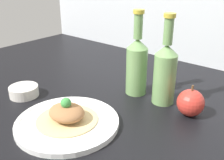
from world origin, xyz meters
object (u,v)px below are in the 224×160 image
apple (191,103)px  dipping_bowl (24,91)px  plated_food (67,114)px  cider_bottle_left (137,64)px  cider_bottle_right (165,71)px  plate (67,122)px

apple → dipping_bowl: size_ratio=0.99×
plated_food → cider_bottle_left: (2.64, 28.47, 6.96)cm
plated_food → cider_bottle_right: (13.12, 28.47, 6.96)cm
dipping_bowl → plate: bearing=-5.7°
cider_bottle_right → cider_bottle_left: bearing=180.0°
cider_bottle_left → dipping_bowl: cider_bottle_left is taller
apple → cider_bottle_left: bearing=174.3°
plate → cider_bottle_left: 30.16cm
plated_food → apple: 35.13cm
plated_food → cider_bottle_right: bearing=65.3°
cider_bottle_right → dipping_bowl: size_ratio=2.94×
plate → plated_food: plated_food is taller
plated_food → dipping_bowl: plated_food is taller
plated_food → dipping_bowl: size_ratio=1.76×
plate → apple: apple is taller
cider_bottle_left → cider_bottle_right: (10.48, 0.00, 0.00)cm
plate → dipping_bowl: 24.58cm
plate → plated_food: size_ratio=1.69×
plate → dipping_bowl: bearing=174.3°
cider_bottle_left → cider_bottle_right: 10.48cm
plate → cider_bottle_left: bearing=84.7°
cider_bottle_right → apple: cider_bottle_right is taller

